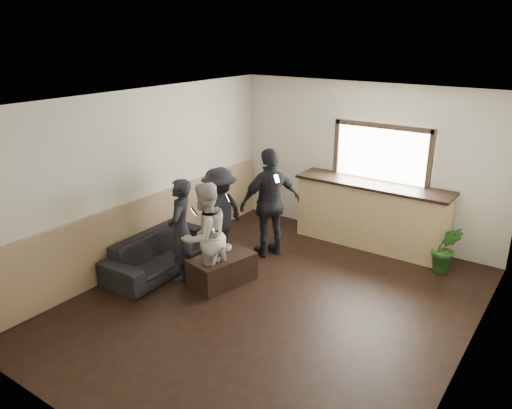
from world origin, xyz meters
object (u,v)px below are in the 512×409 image
Objects in this scene: cup_a at (227,248)px; person_a at (181,230)px; bar_counter at (371,211)px; coffee_table at (222,270)px; person_c at (220,213)px; cup_b at (218,259)px; person_b at (205,237)px; sofa at (162,252)px; potted_plant at (446,249)px; person_d at (270,203)px.

cup_a is 0.76m from person_a.
person_a is (-1.87, -2.83, 0.15)m from bar_counter.
person_c is at bearing 130.50° from coffee_table.
bar_counter reaches higher than cup_b.
person_b is at bearing -115.69° from bar_counter.
coffee_table is 0.34m from cup_a.
bar_counter reaches higher than coffee_table.
bar_counter reaches higher than person_a.
sofa is at bearing -159.12° from cup_a.
person_b is (-0.18, -0.06, 0.33)m from cup_b.
sofa is at bearing -82.56° from person_b.
person_a is at bearing -142.57° from potted_plant.
person_d reaches higher than person_a.
cup_b is 0.06× the size of person_b.
cup_a is 0.39m from cup_b.
cup_a is 3.42m from potted_plant.
person_a reaches higher than coffee_table.
person_d is at bearing 91.45° from cup_b.
cup_a is at bearing -177.89° from person_b.
bar_counter is 1.70× the size of person_a.
person_c is (0.45, 0.91, 0.48)m from sofa.
cup_b is at bearing 40.90° from person_c.
potted_plant is 2.87m from person_d.
bar_counter reaches higher than person_c.
person_b is 1.05× the size of person_c.
coffee_table is (-1.25, -2.62, -0.42)m from bar_counter.
bar_counter reaches higher than potted_plant.
person_b is (-2.77, -2.52, 0.41)m from potted_plant.
bar_counter reaches higher than sofa.
sofa is 1.29× the size of person_c.
cup_a is 0.08× the size of person_a.
bar_counter is at bearing 61.57° from cup_a.
person_a is at bearing -161.25° from coffee_table.
potted_plant is 3.64m from person_c.
coffee_table is 0.32m from cup_b.
person_d is (-0.04, 1.44, 0.45)m from cup_b.
person_d is at bearing -158.65° from potted_plant.
person_d reaches higher than coffee_table.
bar_counter is 3.04m from cup_b.
coffee_table is at bearing -82.33° from sofa.
person_c is 0.84× the size of person_d.
bar_counter reaches higher than person_b.
bar_counter is at bearing 167.71° from person_d.
sofa is (-2.32, -2.81, -0.35)m from bar_counter.
cup_b is 0.75m from person_a.
coffee_table is at bearing 44.29° from person_c.
person_b reaches higher than potted_plant.
bar_counter is 3.40× the size of potted_plant.
person_a is 0.93m from person_c.
person_b is (-1.37, -2.85, 0.17)m from bar_counter.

